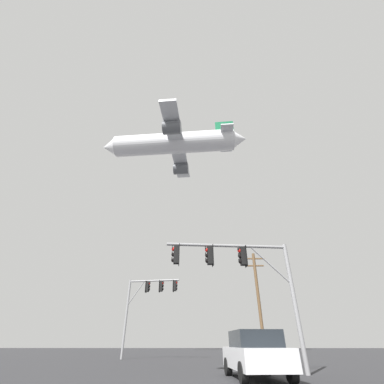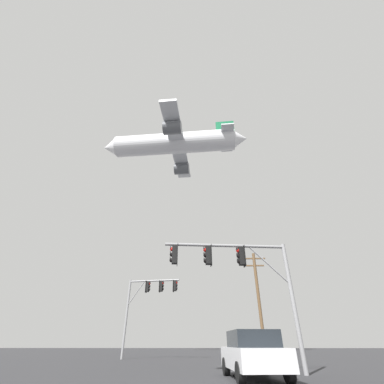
{
  "view_description": "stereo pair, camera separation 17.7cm",
  "coord_description": "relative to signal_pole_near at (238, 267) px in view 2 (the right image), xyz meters",
  "views": [
    {
      "loc": [
        0.76,
        -6.95,
        1.15
      ],
      "look_at": [
        0.25,
        17.43,
        15.43
      ],
      "focal_mm": 24.24,
      "sensor_mm": 36.0,
      "label": 1
    },
    {
      "loc": [
        0.93,
        -6.95,
        1.15
      ],
      "look_at": [
        0.25,
        17.43,
        15.43
      ],
      "focal_mm": 24.24,
      "sensor_mm": 36.0,
      "label": 2
    }
  ],
  "objects": [
    {
      "name": "signal_pole_near",
      "position": [
        0.0,
        0.0,
        0.0
      ],
      "size": [
        6.22,
        0.91,
        5.65
      ],
      "color": "gray",
      "rests_on": "ground"
    },
    {
      "name": "signal_pole_far",
      "position": [
        -6.7,
        12.31,
        0.52
      ],
      "size": [
        4.83,
        0.91,
        6.42
      ],
      "color": "gray",
      "rests_on": "ground"
    },
    {
      "name": "utility_pole",
      "position": [
        3.5,
        12.6,
        0.35
      ],
      "size": [
        2.2,
        0.28,
        8.91
      ],
      "color": "brown",
      "rests_on": "ground"
    },
    {
      "name": "airplane",
      "position": [
        -6.71,
        28.06,
        32.44
      ],
      "size": [
        30.1,
        23.26,
        8.21
      ],
      "color": "white"
    },
    {
      "name": "parked_car",
      "position": [
        0.1,
        -1.22,
        -3.57
      ],
      "size": [
        2.16,
        4.24,
        1.6
      ],
      "color": "silver",
      "rests_on": "ground"
    }
  ]
}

